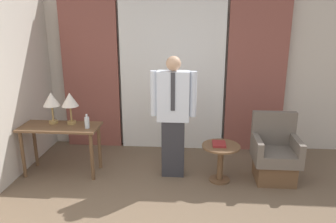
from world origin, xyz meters
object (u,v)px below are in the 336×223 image
side_table (221,157)px  book (219,144)px  bottle_near_edge (87,122)px  table_lamp_right (70,101)px  table_lamp_left (51,100)px  armchair (275,156)px  desk (61,134)px  person (173,113)px

side_table → book: (-0.03, 0.01, 0.19)m
bottle_near_edge → side_table: size_ratio=0.38×
table_lamp_right → table_lamp_left: bearing=180.0°
armchair → book: size_ratio=4.23×
table_lamp_right → side_table: 2.26m
side_table → desk: bearing=177.9°
armchair → side_table: 0.76m
table_lamp_left → person: bearing=-2.1°
bottle_near_edge → book: 1.85m
desk → book: 2.25m
bottle_near_edge → armchair: size_ratio=0.22×
table_lamp_left → armchair: size_ratio=0.49×
bottle_near_edge → table_lamp_right: bearing=149.6°
bottle_near_edge → side_table: bearing=-0.8°
desk → table_lamp_right: (0.14, 0.11, 0.46)m
table_lamp_right → person: (1.48, -0.06, -0.13)m
table_lamp_right → bottle_near_edge: table_lamp_right is taller
person → side_table: 0.89m
table_lamp_left → table_lamp_right: 0.27m
table_lamp_left → table_lamp_right: size_ratio=1.00×
table_lamp_left → person: person is taller
person → book: 0.76m
desk → side_table: (2.28, -0.08, -0.24)m
bottle_near_edge → desk: bearing=172.1°
side_table → book: bearing=162.7°
table_lamp_right → desk: bearing=-141.5°
desk → table_lamp_right: size_ratio=2.42×
desk → table_lamp_left: 0.50m
desk → table_lamp_left: bearing=141.5°
armchair → book: armchair is taller
table_lamp_left → table_lamp_right: bearing=0.0°
table_lamp_left → book: 2.45m
desk → bottle_near_edge: size_ratio=5.52×
person → armchair: (1.42, -0.02, -0.59)m
desk → bottle_near_edge: 0.47m
bottle_near_edge → person: bearing=4.9°
person → side_table: bearing=-10.9°
armchair → table_lamp_right: bearing=178.4°
bottle_near_edge → book: bearing=-0.5°
person → table_lamp_left: bearing=177.9°
table_lamp_right → side_table: (2.14, -0.19, -0.70)m
person → side_table: size_ratio=3.24×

